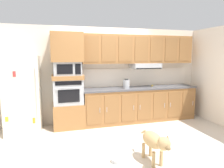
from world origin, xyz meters
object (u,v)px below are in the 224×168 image
at_px(screwdriver, 153,86).
at_px(dog, 155,141).
at_px(refrigerator, 23,95).
at_px(built_in_oven, 68,91).
at_px(microwave, 67,68).
at_px(electric_kettle, 126,84).
at_px(dog_food_bowl, 117,160).

relative_size(screwdriver, dog, 0.19).
height_order(refrigerator, built_in_oven, refrigerator).
distance_m(microwave, electric_kettle, 1.55).
height_order(microwave, dog, microwave).
distance_m(electric_kettle, dog, 2.24).
height_order(built_in_oven, electric_kettle, built_in_oven).
height_order(screwdriver, dog, screwdriver).
distance_m(built_in_oven, microwave, 0.56).
bearing_deg(dog, screwdriver, 150.84).
bearing_deg(screwdriver, electric_kettle, -172.51).
relative_size(refrigerator, screwdriver, 10.43).
distance_m(microwave, screwdriver, 2.37).
distance_m(refrigerator, dog, 3.11).
relative_size(refrigerator, microwave, 2.73).
bearing_deg(microwave, screwdriver, 1.49).
xyz_separation_m(refrigerator, electric_kettle, (2.51, 0.02, 0.15)).
height_order(screwdriver, electric_kettle, electric_kettle).
bearing_deg(built_in_oven, refrigerator, -176.20).
height_order(refrigerator, dog_food_bowl, refrigerator).
distance_m(screwdriver, dog_food_bowl, 2.77).
xyz_separation_m(electric_kettle, dog_food_bowl, (-0.85, -1.92, -1.00)).
relative_size(dog, dog_food_bowl, 4.39).
relative_size(built_in_oven, screwdriver, 4.15).
bearing_deg(microwave, electric_kettle, -1.81).
relative_size(built_in_oven, microwave, 1.09).
xyz_separation_m(refrigerator, dog_food_bowl, (1.67, -1.90, -0.85)).
xyz_separation_m(electric_kettle, dog, (-0.27, -2.13, -0.65)).
bearing_deg(dog_food_bowl, screwdriver, 50.61).
bearing_deg(refrigerator, dog, -43.23).
bearing_deg(refrigerator, microwave, 3.80).
bearing_deg(electric_kettle, screwdriver, 7.49).
bearing_deg(built_in_oven, electric_kettle, -1.81).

